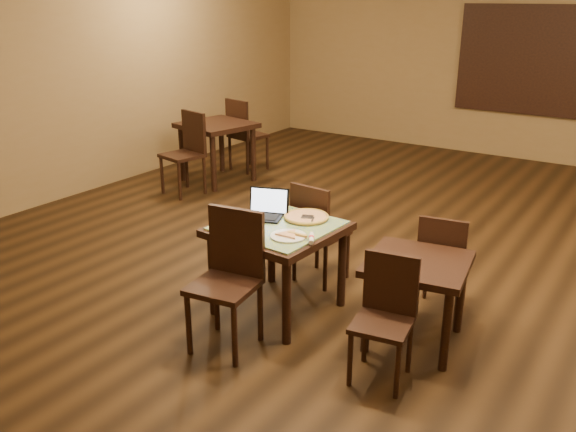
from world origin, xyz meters
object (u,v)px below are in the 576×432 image
Objects in this scene: chair_main_near at (230,271)px; other_table_c_chair_far at (442,260)px; chair_main_far at (316,228)px; pizza_pan at (306,218)px; other_table_b at (217,133)px; other_table_c_chair_near at (386,310)px; other_table_b_chair_far at (243,131)px; other_table_b_chair_near at (188,148)px; tiled_table at (278,236)px; laptop at (265,209)px; other_table_c at (417,274)px.

chair_main_near is 1.19× the size of other_table_c_chair_far.
chair_main_far is 1.16m from other_table_c_chair_far.
other_table_b is at bearing 140.87° from pizza_pan.
other_table_c_chair_near and other_table_c_chair_far have the same top height.
other_table_c_chair_near is (3.99, -3.63, -0.11)m from other_table_b_chair_far.
chair_main_near is 3.19× the size of pizza_pan.
other_table_b_chair_near is 1.25m from other_table_b_chair_far.
pizza_pan is 0.37× the size of other_table_c_chair_far.
tiled_table is 0.28m from laptop.
other_table_b is at bearing 138.96° from other_table_c.
other_table_b is 4.46m from other_table_c_chair_far.
other_table_b is at bearing 122.87° from chair_main_near.
other_table_b_chair_far is at bearing 133.07° from other_table_c.
chair_main_far reaches higher than other_table_c.
other_table_b_chair_near is at bearing 148.79° from pizza_pan.
chair_main_far is at bearing 94.78° from tiled_table.
tiled_table is at bearing 80.70° from chair_main_near.
laptop is 3.26m from other_table_b_chair_near.
tiled_table is 1.19× the size of other_table_c.
chair_main_near reaches higher than other_table_b.
tiled_table is at bearing -116.57° from pizza_pan.
laptop is at bearing -24.29° from other_table_b_chair_near.
tiled_table is 1.13× the size of other_table_c_chair_near.
chair_main_near is 1.17m from other_table_c_chair_near.
laptop is 1.50m from other_table_c_chair_far.
tiled_table is 0.29m from pizza_pan.
tiled_table is 0.63m from chair_main_far.
pizza_pan is (0.32, 0.14, -0.06)m from laptop.
chair_main_near reaches higher than other_table_c_chair_near.
other_table_c_chair_near is (3.97, -3.01, -0.20)m from other_table_b.
other_table_b_chair_far is at bearing 103.69° from other_table_b.
laptop is at bearing 156.68° from tiled_table.
chair_main_far is 1.08× the size of other_table_c_chair_far.
laptop reaches higher than other_table_c_chair_far.
chair_main_far reaches higher than other_table_b.
pizza_pan is 1.04m from other_table_c.
other_table_b_chair_far is (-2.85, 2.66, 0.07)m from chair_main_far.
other_table_b is at bearing 116.24° from laptop.
laptop is at bearing 75.29° from chair_main_far.
other_table_c_chair_far reaches higher than other_table_b.
pizza_pan reaches higher than other_table_c.
other_table_c_chair_far is at bearing 79.73° from other_table_c.
other_table_b_chair_near is at bearing -76.31° from other_table_b.
other_table_c_chair_far is (1.15, 0.66, -0.17)m from tiled_table.
other_table_b_chair_far is at bearing 118.15° from chair_main_near.
other_table_b_chair_near is 4.20m from other_table_c_chair_far.
other_table_c_chair_near is (1.13, -0.36, -0.17)m from tiled_table.
other_table_c_chair_near reaches higher than other_table_b.
other_table_b_chair_far is 4.79m from other_table_c_chair_far.
other_table_b_chair_near is (0.02, -0.63, -0.08)m from other_table_b.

